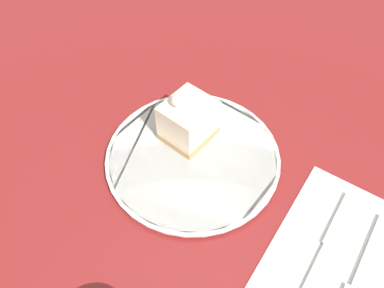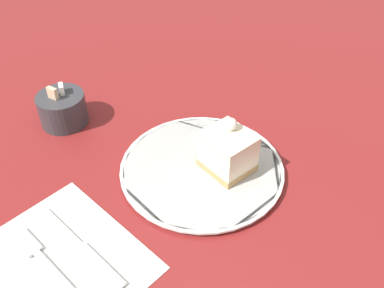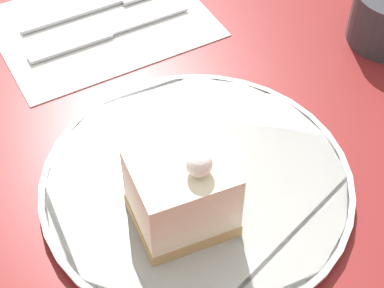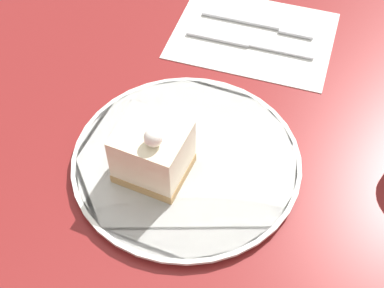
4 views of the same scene
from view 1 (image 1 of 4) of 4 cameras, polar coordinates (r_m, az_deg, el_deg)
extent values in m
plane|color=maroon|center=(0.59, 3.73, -3.27)|extent=(4.00, 4.00, 0.00)
cylinder|color=silver|center=(0.59, 0.12, -2.02)|extent=(0.26, 0.26, 0.01)
cylinder|color=silver|center=(0.59, 0.12, -1.80)|extent=(0.27, 0.27, 0.00)
cube|color=#AD8451|center=(0.60, -0.55, 1.77)|extent=(0.07, 0.08, 0.01)
cube|color=beige|center=(0.58, -0.58, 3.97)|extent=(0.07, 0.08, 0.06)
sphere|color=white|center=(0.55, -2.21, 6.70)|extent=(0.02, 0.02, 0.02)
cube|color=white|center=(0.55, 22.11, -15.58)|extent=(0.19, 0.24, 0.00)
cube|color=#B2B2B7|center=(0.56, 25.42, -14.37)|extent=(0.02, 0.12, 0.00)
cube|color=#B2B2B7|center=(0.57, 21.51, -10.57)|extent=(0.02, 0.09, 0.00)
cube|color=#B2B2B7|center=(0.52, 17.91, -18.38)|extent=(0.02, 0.09, 0.00)
camera|label=2|loc=(0.66, 64.81, 31.64)|focal=40.00mm
camera|label=3|loc=(0.68, -19.25, 47.15)|focal=60.00mm
camera|label=4|loc=(0.58, -55.57, 40.20)|focal=50.00mm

